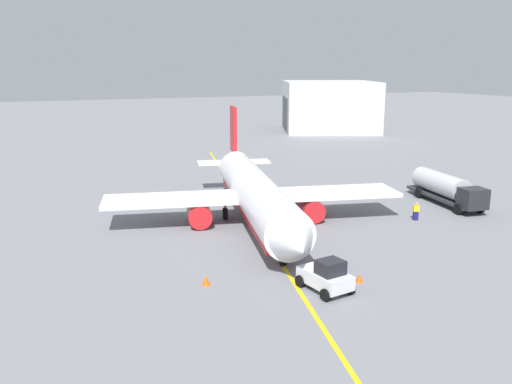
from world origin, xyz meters
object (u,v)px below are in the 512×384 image
object	(u,v)px
fuel_tanker	(446,188)
safety_cone_wingtip	(206,280)
airplane	(255,194)
pushback_tug	(326,276)
safety_cone_nose	(359,278)
refueling_worker	(416,212)

from	to	relation	value
fuel_tanker	safety_cone_wingtip	size ratio (longest dim) A/B	17.62
fuel_tanker	airplane	bearing A→B (deg)	-95.34
airplane	safety_cone_wingtip	size ratio (longest dim) A/B	52.39
pushback_tug	safety_cone_wingtip	size ratio (longest dim) A/B	5.99
fuel_tanker	pushback_tug	world-z (taller)	fuel_tanker
safety_cone_nose	safety_cone_wingtip	distance (m)	10.27
safety_cone_nose	safety_cone_wingtip	bearing A→B (deg)	-111.33
airplane	safety_cone_wingtip	bearing A→B (deg)	-36.40
refueling_worker	pushback_tug	bearing A→B (deg)	-56.86
refueling_worker	safety_cone_wingtip	size ratio (longest dim) A/B	2.66
pushback_tug	airplane	bearing A→B (deg)	172.33
refueling_worker	fuel_tanker	bearing A→B (deg)	117.22
airplane	safety_cone_nose	bearing A→B (deg)	2.27
airplane	safety_cone_nose	size ratio (longest dim) A/B	57.47
airplane	safety_cone_nose	distance (m)	16.05
pushback_tug	refueling_worker	distance (m)	19.48
fuel_tanker	safety_cone_nose	distance (m)	24.76
pushback_tug	safety_cone_wingtip	bearing A→B (deg)	-121.06
fuel_tanker	pushback_tug	distance (m)	27.27
pushback_tug	refueling_worker	bearing A→B (deg)	123.14
refueling_worker	safety_cone_wingtip	world-z (taller)	refueling_worker
airplane	refueling_worker	world-z (taller)	airplane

